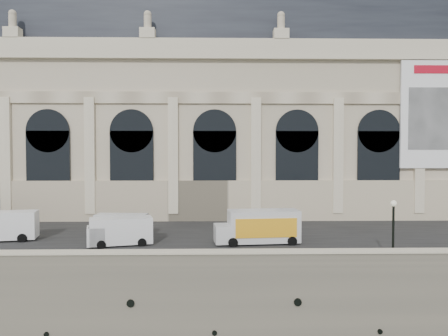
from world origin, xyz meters
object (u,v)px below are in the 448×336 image
object	(u,v)px
van_c	(118,225)
lamp_right	(393,231)
box_truck	(259,227)
van_b	(117,232)

from	to	relation	value
van_c	lamp_right	distance (m)	25.36
lamp_right	box_truck	bearing A→B (deg)	144.25
van_c	lamp_right	world-z (taller)	lamp_right
box_truck	lamp_right	world-z (taller)	lamp_right
van_b	lamp_right	xyz separation A→B (m)	(22.38, -6.34, 1.07)
van_c	box_truck	size ratio (longest dim) A/B	0.67
van_c	box_truck	distance (m)	14.00
van_c	lamp_right	xyz separation A→B (m)	(23.15, -10.28, 1.18)
van_b	box_truck	size ratio (longest dim) A/B	0.76
van_c	lamp_right	bearing A→B (deg)	-23.94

